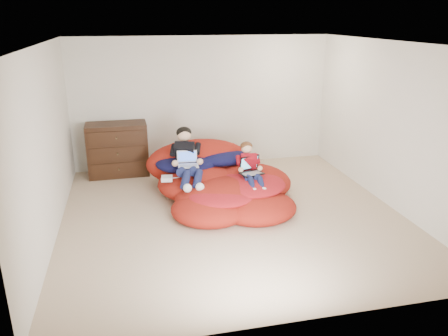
% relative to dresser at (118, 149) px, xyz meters
% --- Properties ---
extents(room_shell, '(5.10, 5.10, 2.77)m').
position_rel_dresser_xyz_m(room_shell, '(1.67, -2.21, -0.27)').
color(room_shell, '#C3A98B').
rests_on(room_shell, ground).
extents(dresser, '(1.10, 0.62, 0.98)m').
position_rel_dresser_xyz_m(dresser, '(0.00, 0.00, 0.00)').
color(dresser, '#321C0D').
rests_on(dresser, ground).
extents(beanbag_pile, '(2.37, 2.46, 0.89)m').
position_rel_dresser_xyz_m(beanbag_pile, '(1.63, -1.52, -0.23)').
color(beanbag_pile, '#AB1E13').
rests_on(beanbag_pile, ground).
extents(cream_pillow, '(0.46, 0.29, 0.29)m').
position_rel_dresser_xyz_m(cream_pillow, '(1.20, -0.71, 0.13)').
color(cream_pillow, beige).
rests_on(cream_pillow, beanbag_pile).
extents(older_boy, '(0.44, 1.16, 0.77)m').
position_rel_dresser_xyz_m(older_boy, '(1.12, -1.34, 0.21)').
color(older_boy, black).
rests_on(older_boy, beanbag_pile).
extents(younger_boy, '(0.29, 0.90, 0.61)m').
position_rel_dresser_xyz_m(younger_boy, '(2.07, -1.72, 0.11)').
color(younger_boy, '#9F0E19').
rests_on(younger_boy, beanbag_pile).
extents(laptop_white, '(0.34, 0.32, 0.23)m').
position_rel_dresser_xyz_m(laptop_white, '(1.12, -1.42, 0.14)').
color(laptop_white, silver).
rests_on(laptop_white, older_boy).
extents(laptop_black, '(0.41, 0.40, 0.25)m').
position_rel_dresser_xyz_m(laptop_black, '(2.07, -1.76, 0.06)').
color(laptop_black, black).
rests_on(laptop_black, younger_boy).
extents(power_adapter, '(0.19, 0.19, 0.07)m').
position_rel_dresser_xyz_m(power_adapter, '(0.76, -1.55, -0.07)').
color(power_adapter, silver).
rests_on(power_adapter, beanbag_pile).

